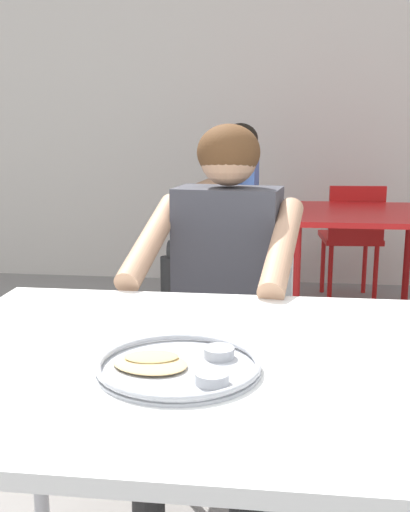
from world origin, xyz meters
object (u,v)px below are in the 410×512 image
thali_tray (178,365)px  chair_red_left (253,249)px  table_foreground (192,387)px  patron_background (224,208)px  diner_foreground (221,278)px  chair_red_far (352,233)px  chair_foreground (233,325)px  table_background_red (359,225)px

thali_tray → chair_red_left: bearing=89.2°
table_foreground → patron_background: (-0.15, 2.44, 0.05)m
diner_foreground → chair_red_far: diner_foreground is taller
chair_foreground → table_foreground: bearing=-90.8°
chair_foreground → table_background_red: bearing=67.2°
chair_foreground → table_background_red: (0.62, 1.48, 0.14)m
table_background_red → chair_red_left: 0.63m
chair_foreground → chair_red_left: chair_foreground is taller
table_foreground → thali_tray: thali_tray is taller
table_background_red → patron_background: 0.80m
diner_foreground → table_foreground: bearing=-89.3°
table_foreground → chair_red_far: (0.67, 3.04, -0.20)m
table_background_red → chair_red_far: chair_red_far is taller
chair_foreground → patron_background: size_ratio=0.69×
table_foreground → diner_foreground: diner_foreground is taller
diner_foreground → chair_red_far: 2.41m
table_background_red → chair_red_far: (0.03, 0.60, -0.15)m
table_foreground → chair_red_left: 2.39m
table_foreground → chair_foreground: 0.97m
table_background_red → patron_background: bearing=179.7°
thali_tray → chair_red_far: size_ratio=0.38×
chair_red_left → patron_background: patron_background is taller
thali_tray → table_background_red: thali_tray is taller
diner_foreground → chair_red_left: (0.03, 1.65, -0.23)m
chair_red_left → chair_foreground: bearing=-90.4°
diner_foreground → chair_red_far: (0.68, 2.30, -0.24)m
thali_tray → diner_foreground: diner_foreground is taller
chair_foreground → patron_background: (-0.17, 1.49, 0.23)m
thali_tray → diner_foreground: (0.00, 0.83, -0.04)m
diner_foreground → patron_background: 1.71m
chair_foreground → table_background_red: 1.61m
chair_foreground → chair_red_far: (0.66, 2.08, -0.01)m
thali_tray → table_background_red: size_ratio=0.35×
diner_foreground → patron_background: size_ratio=0.99×
chair_foreground → chair_red_left: bearing=89.6°
diner_foreground → chair_red_left: bearing=88.9°
chair_red_far → patron_background: bearing=-144.1°
diner_foreground → patron_background: bearing=94.8°
chair_red_left → chair_red_far: (0.65, 0.65, -0.01)m
patron_background → chair_foreground: bearing=-83.6°
thali_tray → patron_background: patron_background is taller
diner_foreground → table_background_red: size_ratio=1.35×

